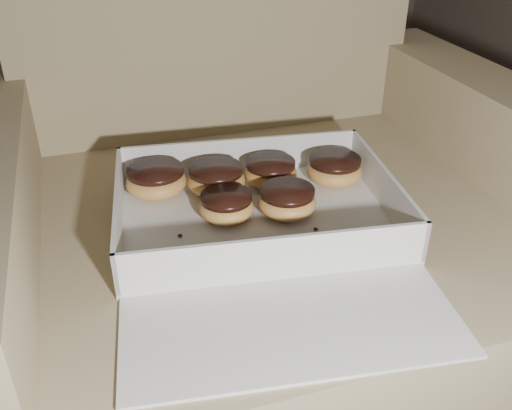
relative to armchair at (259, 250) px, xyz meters
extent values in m
cube|color=#9C8963|center=(0.00, -0.05, -0.09)|extent=(0.78, 0.78, 0.46)
cube|color=#9C8963|center=(-0.42, -0.05, -0.02)|extent=(0.13, 0.78, 0.61)
cube|color=#9C8963|center=(0.42, -0.05, -0.02)|extent=(0.13, 0.78, 0.61)
cube|color=silver|center=(-0.04, -0.10, 0.14)|extent=(0.45, 0.36, 0.01)
cube|color=silver|center=(-0.02, 0.05, 0.17)|extent=(0.41, 0.06, 0.06)
cube|color=silver|center=(-0.06, -0.25, 0.17)|extent=(0.41, 0.06, 0.06)
cube|color=silver|center=(-0.24, -0.08, 0.17)|extent=(0.05, 0.31, 0.06)
cube|color=silver|center=(0.16, -0.13, 0.17)|extent=(0.05, 0.31, 0.06)
cube|color=#BE4C68|center=(0.17, -0.13, 0.17)|extent=(0.04, 0.30, 0.05)
cube|color=silver|center=(-0.07, -0.34, 0.14)|extent=(0.43, 0.23, 0.01)
ellipsoid|color=gold|center=(-0.08, -0.10, 0.16)|extent=(0.08, 0.08, 0.04)
cylinder|color=black|center=(-0.08, -0.10, 0.18)|extent=(0.08, 0.08, 0.01)
ellipsoid|color=gold|center=(-0.17, 0.01, 0.17)|extent=(0.10, 0.10, 0.05)
cylinder|color=black|center=(-0.17, 0.01, 0.19)|extent=(0.09, 0.09, 0.01)
ellipsoid|color=gold|center=(-0.08, -0.01, 0.17)|extent=(0.10, 0.10, 0.05)
cylinder|color=black|center=(-0.08, -0.01, 0.19)|extent=(0.09, 0.09, 0.01)
ellipsoid|color=gold|center=(0.01, -0.11, 0.16)|extent=(0.09, 0.09, 0.04)
cylinder|color=black|center=(0.01, -0.11, 0.18)|extent=(0.08, 0.08, 0.01)
ellipsoid|color=gold|center=(0.01, -0.01, 0.16)|extent=(0.09, 0.09, 0.04)
cylinder|color=black|center=(0.01, -0.01, 0.18)|extent=(0.08, 0.08, 0.01)
ellipsoid|color=gold|center=(0.12, -0.04, 0.17)|extent=(0.09, 0.09, 0.05)
cylinder|color=black|center=(0.12, -0.04, 0.19)|extent=(0.09, 0.09, 0.01)
ellipsoid|color=black|center=(-0.16, -0.12, 0.15)|extent=(0.01, 0.01, 0.00)
ellipsoid|color=black|center=(0.02, -0.19, 0.15)|extent=(0.01, 0.01, 0.00)
ellipsoid|color=black|center=(0.03, -0.17, 0.15)|extent=(0.01, 0.01, 0.00)
ellipsoid|color=black|center=(-0.02, -0.22, 0.15)|extent=(0.01, 0.01, 0.00)
ellipsoid|color=black|center=(0.09, -0.22, 0.15)|extent=(0.01, 0.01, 0.00)
camera|label=1|loc=(-0.27, -0.81, 0.61)|focal=40.00mm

